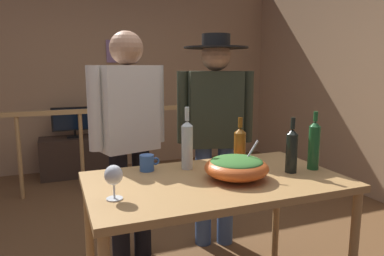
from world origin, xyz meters
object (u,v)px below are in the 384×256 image
object	(u,v)px
wine_glass	(114,176)
person_standing_left	(129,129)
stair_railing	(98,136)
tv_console	(76,156)
wine_bottle_amber	(240,145)
wine_bottle_green	(314,145)
serving_table	(216,192)
flat_screen_tv	(74,120)
mug_blue	(147,163)
framed_picture	(122,51)
person_standing_right	(215,122)
wine_bottle_dark	(292,150)
salad_bowl	(236,166)
wine_bottle_clear	(187,144)

from	to	relation	value
wine_glass	person_standing_left	distance (m)	0.90
stair_railing	person_standing_left	size ratio (longest dim) A/B	1.98
stair_railing	tv_console	xyz separation A→B (m)	(-0.21, 0.68, -0.39)
stair_railing	tv_console	bearing A→B (deg)	107.38
tv_console	wine_bottle_amber	distance (m)	3.09
stair_railing	wine_bottle_green	distance (m)	2.68
tv_console	serving_table	world-z (taller)	serving_table
flat_screen_tv	mug_blue	world-z (taller)	flat_screen_tv
framed_picture	serving_table	size ratio (longest dim) A/B	0.30
wine_bottle_green	person_standing_left	size ratio (longest dim) A/B	0.21
tv_console	person_standing_left	world-z (taller)	person_standing_left
serving_table	wine_bottle_green	world-z (taller)	wine_bottle_green
tv_console	person_standing_right	distance (m)	2.63
wine_glass	wine_bottle_dark	size ratio (longest dim) A/B	0.51
wine_bottle_dark	wine_bottle_amber	bearing A→B (deg)	127.50
salad_bowl	wine_bottle_amber	distance (m)	0.30
wine_glass	framed_picture	bearing A→B (deg)	78.78
serving_table	person_standing_right	bearing A→B (deg)	65.53
flat_screen_tv	wine_bottle_green	distance (m)	3.35
framed_picture	wine_bottle_clear	xyz separation A→B (m)	(-0.19, -3.14, -0.67)
wine_glass	wine_bottle_amber	distance (m)	0.91
wine_bottle_green	person_standing_right	bearing A→B (deg)	110.24
serving_table	wine_bottle_clear	size ratio (longest dim) A/B	3.74
stair_railing	wine_glass	bearing A→B (deg)	-94.70
tv_console	person_standing_left	bearing A→B (deg)	-83.89
framed_picture	wine_bottle_green	bearing A→B (deg)	-81.36
salad_bowl	mug_blue	xyz separation A→B (m)	(-0.43, 0.33, -0.02)
wine_bottle_amber	person_standing_right	xyz separation A→B (m)	(0.08, 0.54, 0.07)
salad_bowl	wine_bottle_dark	size ratio (longest dim) A/B	1.09
person_standing_right	framed_picture	bearing A→B (deg)	-69.04
framed_picture	wine_bottle_dark	distance (m)	3.52
tv_console	wine_bottle_clear	size ratio (longest dim) A/B	2.36
wine_bottle_green	wine_glass	bearing A→B (deg)	-176.79
serving_table	wine_bottle_dark	world-z (taller)	wine_bottle_dark
flat_screen_tv	salad_bowl	distance (m)	3.19
flat_screen_tv	wine_bottle_clear	size ratio (longest dim) A/B	1.46
stair_railing	serving_table	distance (m)	2.44
salad_bowl	wine_glass	distance (m)	0.69
salad_bowl	mug_blue	world-z (taller)	salad_bowl
framed_picture	person_standing_right	distance (m)	2.72
tv_console	wine_bottle_dark	distance (m)	3.39
framed_picture	mug_blue	size ratio (longest dim) A/B	3.45
framed_picture	tv_console	xyz separation A→B (m)	(-0.70, -0.29, -1.38)
stair_railing	serving_table	world-z (taller)	stair_railing
tv_console	wine_bottle_clear	bearing A→B (deg)	-79.94
stair_railing	person_standing_left	bearing A→B (deg)	-88.70
stair_railing	wine_bottle_amber	size ratio (longest dim) A/B	10.86
framed_picture	wine_glass	xyz separation A→B (m)	(-0.69, -3.50, -0.71)
stair_railing	person_standing_right	bearing A→B (deg)	-66.76
framed_picture	wine_glass	distance (m)	3.64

